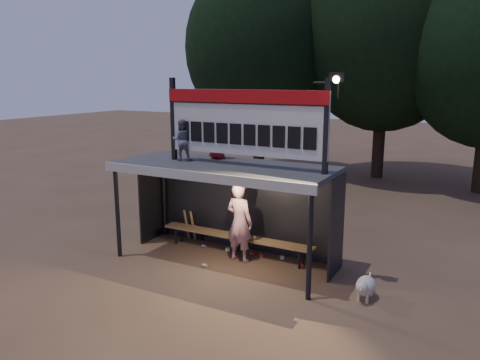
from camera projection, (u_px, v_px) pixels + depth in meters
name	position (u px, v px, depth m)	size (l,w,h in m)	color
ground	(224.00, 261.00, 10.96)	(80.00, 80.00, 0.00)	brown
player	(240.00, 222.00, 10.83)	(0.69, 0.45, 1.89)	silver
child_a	(182.00, 140.00, 10.84)	(0.47, 0.36, 0.96)	slate
child_b	(218.00, 136.00, 11.08)	(0.52, 0.34, 1.07)	maroon
dugout_shelter	(229.00, 183.00, 10.78)	(5.10, 2.08, 2.32)	#39393B
scoreboard_assembly	(246.00, 120.00, 9.99)	(4.10, 0.27, 1.99)	black
bench	(236.00, 237.00, 11.35)	(4.00, 0.35, 0.48)	olive
tree_left	(260.00, 48.00, 20.25)	(6.46, 6.46, 9.27)	black
tree_mid	(386.00, 29.00, 19.09)	(7.22, 7.22, 10.36)	#322016
dog	(365.00, 286.00, 9.02)	(0.36, 0.81, 0.49)	beige
bats	(193.00, 226.00, 12.24)	(0.48, 0.33, 0.84)	olive
litter	(248.00, 256.00, 11.20)	(2.78, 1.36, 0.08)	#AC1D1E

